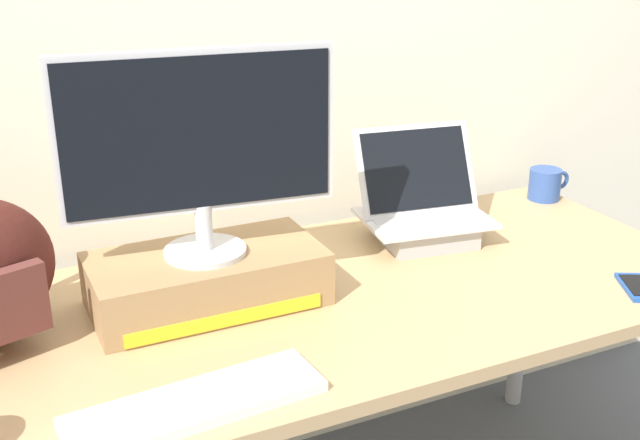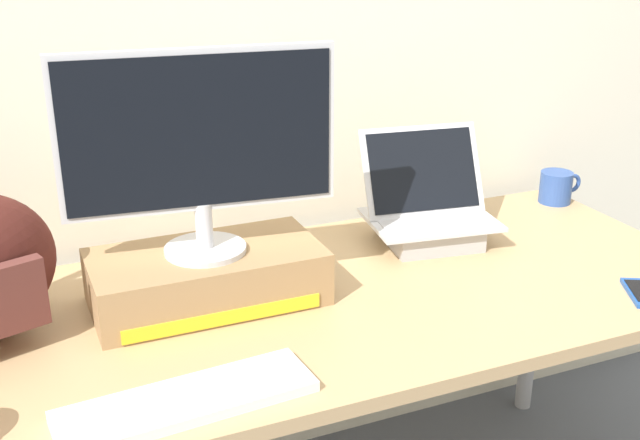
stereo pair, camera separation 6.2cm
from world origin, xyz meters
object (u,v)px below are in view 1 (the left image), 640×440
external_keyboard (196,403)px  coffee_mug (545,184)px  open_laptop (423,218)px  toner_box_yellow (207,279)px  desktop_monitor (199,145)px

external_keyboard → coffee_mug: size_ratio=3.37×
open_laptop → toner_box_yellow: bearing=-162.0°
external_keyboard → desktop_monitor: bearing=64.7°
external_keyboard → coffee_mug: 1.36m
toner_box_yellow → desktop_monitor: 0.29m
toner_box_yellow → open_laptop: (0.61, 0.11, -0.00)m
external_keyboard → coffee_mug: bearing=20.7°
open_laptop → coffee_mug: open_laptop is taller
toner_box_yellow → coffee_mug: bearing=11.0°
toner_box_yellow → desktop_monitor: (-0.00, -0.00, 0.29)m
toner_box_yellow → coffee_mug: size_ratio=3.64×
desktop_monitor → open_laptop: 0.68m
toner_box_yellow → coffee_mug: toner_box_yellow is taller
toner_box_yellow → desktop_monitor: desktop_monitor is taller
coffee_mug → open_laptop: bearing=-167.7°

